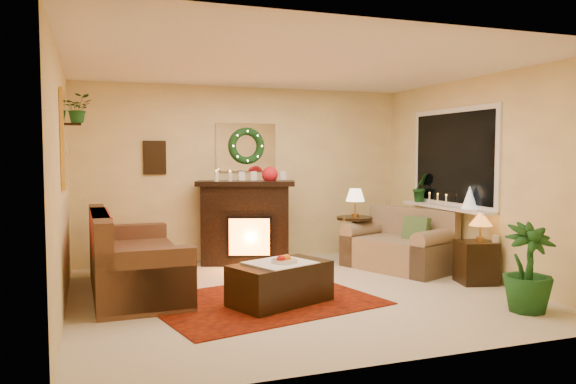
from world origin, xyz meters
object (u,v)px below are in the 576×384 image
object	(u,v)px
end_table_square	(476,262)
side_table_round	(354,241)
fireplace	(245,227)
coffee_table	(280,285)
loveseat	(398,239)
sofa	(136,255)

from	to	relation	value
end_table_square	side_table_round	bearing A→B (deg)	116.63
fireplace	end_table_square	size ratio (longest dim) A/B	2.38
side_table_round	coffee_table	xyz separation A→B (m)	(-1.76, -1.78, -0.11)
loveseat	end_table_square	distance (m)	1.17
sofa	loveseat	world-z (taller)	sofa
sofa	side_table_round	xyz separation A→B (m)	(3.16, 0.72, -0.11)
loveseat	side_table_round	xyz separation A→B (m)	(-0.36, 0.62, -0.10)
fireplace	loveseat	bearing A→B (deg)	-10.27
side_table_round	sofa	bearing A→B (deg)	-167.16
sofa	coffee_table	distance (m)	1.77
end_table_square	coffee_table	bearing A→B (deg)	-177.77
sofa	loveseat	xyz separation A→B (m)	(3.53, 0.10, -0.01)
fireplace	loveseat	size ratio (longest dim) A/B	0.87
fireplace	coffee_table	bearing A→B (deg)	-76.85
loveseat	coffee_table	distance (m)	2.43
end_table_square	coffee_table	world-z (taller)	end_table_square
side_table_round	coffee_table	bearing A→B (deg)	-134.69
end_table_square	coffee_table	xyz separation A→B (m)	(-2.60, -0.10, -0.06)
side_table_round	fireplace	bearing A→B (deg)	164.05
fireplace	side_table_round	bearing A→B (deg)	2.97
sofa	fireplace	world-z (taller)	fireplace
sofa	end_table_square	world-z (taller)	sofa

